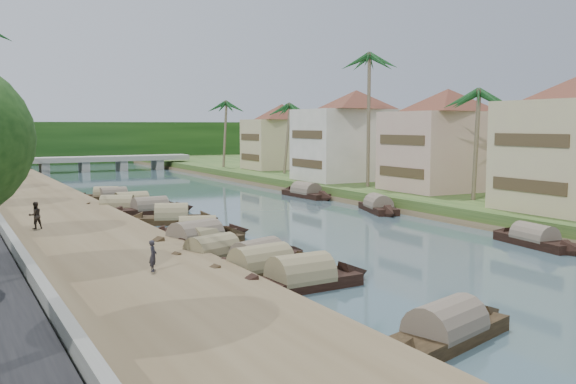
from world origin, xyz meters
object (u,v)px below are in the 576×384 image
bridge (103,160)px  sampan_1 (300,280)px  sampan_0 (445,332)px  person_near (153,256)px

bridge → sampan_1: bearing=-96.4°
sampan_1 → bridge: bearing=80.6°
sampan_0 → sampan_1: sampan_1 is taller
sampan_1 → person_near: person_near is taller
bridge → sampan_1: (-8.99, -80.27, -1.30)m
sampan_0 → sampan_1: 8.83m
sampan_1 → person_near: (-5.88, 3.29, 1.10)m
sampan_1 → person_near: 6.82m
bridge → sampan_0: bearing=-95.3°
bridge → person_near: size_ratio=19.53×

